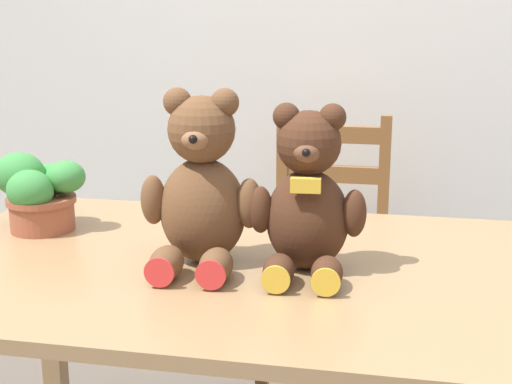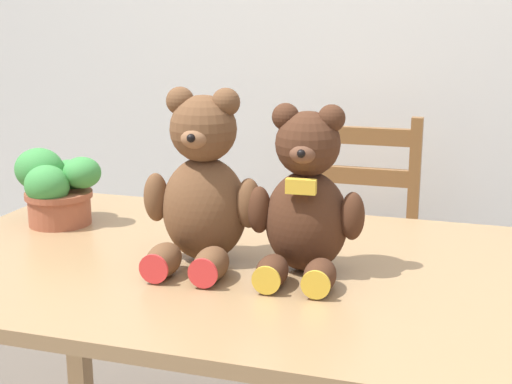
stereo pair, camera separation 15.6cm
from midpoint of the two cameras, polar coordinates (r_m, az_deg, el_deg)
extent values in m
cube|color=silver|center=(2.81, 3.76, 13.89)|extent=(8.00, 0.04, 2.60)
cube|color=#9E7A51|center=(1.63, -2.80, -6.23)|extent=(1.59, 0.95, 0.03)
cube|color=#9E7A51|center=(2.40, -17.87, -9.78)|extent=(0.06, 0.06, 0.73)
cube|color=brown|center=(2.48, 3.76, -5.89)|extent=(0.41, 0.43, 0.03)
cube|color=brown|center=(2.38, 7.53, -13.11)|extent=(0.04, 0.04, 0.45)
cube|color=brown|center=(2.43, -1.40, -12.42)|extent=(0.04, 0.04, 0.45)
cube|color=brown|center=(2.65, 8.31, -4.29)|extent=(0.04, 0.04, 0.96)
cube|color=brown|center=(2.69, 0.41, -3.85)|extent=(0.04, 0.04, 0.96)
cube|color=brown|center=(2.56, 4.50, 4.62)|extent=(0.33, 0.03, 0.06)
cube|color=brown|center=(2.59, 4.44, 1.44)|extent=(0.33, 0.03, 0.06)
ellipsoid|color=brown|center=(1.61, -7.05, -1.51)|extent=(0.20, 0.18, 0.24)
sphere|color=brown|center=(1.57, -7.25, 4.95)|extent=(0.15, 0.15, 0.15)
sphere|color=brown|center=(1.55, -5.43, 7.12)|extent=(0.06, 0.06, 0.06)
sphere|color=brown|center=(1.58, -9.16, 7.12)|extent=(0.06, 0.06, 0.06)
ellipsoid|color=#8C5F3F|center=(1.52, -7.79, 4.20)|extent=(0.07, 0.06, 0.05)
sphere|color=black|center=(1.49, -8.07, 4.17)|extent=(0.02, 0.02, 0.02)
ellipsoid|color=brown|center=(1.56, -3.42, -0.95)|extent=(0.06, 0.06, 0.11)
ellipsoid|color=brown|center=(1.62, -10.99, -0.66)|extent=(0.06, 0.06, 0.11)
ellipsoid|color=brown|center=(1.51, -6.21, -5.93)|extent=(0.08, 0.12, 0.07)
cylinder|color=red|center=(1.46, -6.77, -6.68)|extent=(0.06, 0.01, 0.06)
ellipsoid|color=brown|center=(1.54, -10.10, -5.68)|extent=(0.08, 0.12, 0.07)
cylinder|color=red|center=(1.49, -10.79, -6.41)|extent=(0.06, 0.01, 0.06)
ellipsoid|color=#472819|center=(1.56, 1.28, -2.28)|extent=(0.19, 0.16, 0.22)
sphere|color=#472819|center=(1.52, 1.31, 3.93)|extent=(0.14, 0.14, 0.14)
sphere|color=#472819|center=(1.50, 3.18, 5.97)|extent=(0.06, 0.06, 0.06)
sphere|color=#472819|center=(1.51, -0.52, 6.06)|extent=(0.06, 0.06, 0.06)
ellipsoid|color=brown|center=(1.47, 1.06, 3.18)|extent=(0.06, 0.06, 0.04)
sphere|color=black|center=(1.44, 0.94, 3.13)|extent=(0.02, 0.02, 0.02)
ellipsoid|color=#472819|center=(1.52, 4.98, -1.75)|extent=(0.06, 0.06, 0.10)
ellipsoid|color=#472819|center=(1.55, -2.53, -1.46)|extent=(0.06, 0.06, 0.10)
ellipsoid|color=#472819|center=(1.47, 2.65, -6.55)|extent=(0.07, 0.12, 0.07)
cylinder|color=gold|center=(1.42, 2.43, -7.30)|extent=(0.06, 0.01, 0.06)
ellipsoid|color=#472819|center=(1.48, -1.22, -6.36)|extent=(0.07, 0.12, 0.07)
cylinder|color=gold|center=(1.43, -1.58, -7.10)|extent=(0.06, 0.01, 0.06)
cube|color=gold|center=(1.46, 0.95, 0.50)|extent=(0.06, 0.02, 0.03)
cylinder|color=#9E5138|center=(1.96, -18.95, -1.66)|extent=(0.16, 0.16, 0.09)
cylinder|color=#9E5138|center=(1.95, -19.04, -0.62)|extent=(0.18, 0.18, 0.02)
ellipsoid|color=#3D8E42|center=(1.92, -17.27, 1.15)|extent=(0.10, 0.10, 0.08)
ellipsoid|color=#3D8E42|center=(2.00, -18.28, 0.82)|extent=(0.11, 0.08, 0.09)
ellipsoid|color=#3D8E42|center=(1.98, -20.58, 1.31)|extent=(0.13, 0.12, 0.12)
ellipsoid|color=#3D8E42|center=(1.91, -19.89, 0.09)|extent=(0.12, 0.11, 0.11)
camera|label=1|loc=(0.08, -92.86, -0.71)|focal=50.00mm
camera|label=2|loc=(0.08, 87.14, 0.71)|focal=50.00mm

